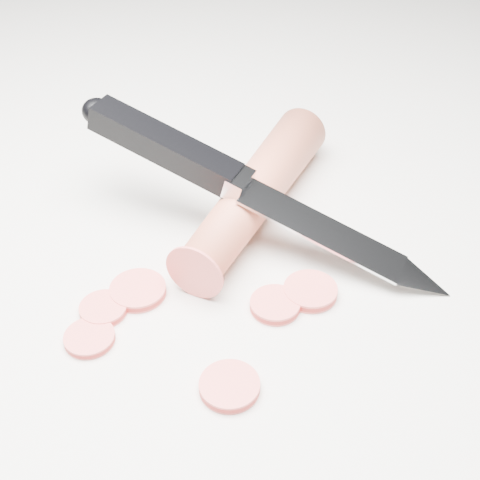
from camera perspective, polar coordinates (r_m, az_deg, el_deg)
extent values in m
plane|color=silver|center=(0.49, -4.76, -0.57)|extent=(2.40, 2.40, 0.00)
cylinder|color=#CE5A3E|center=(0.51, 1.34, 4.11)|extent=(0.14, 0.18, 0.04)
cylinder|color=#EE5751|center=(0.46, -8.70, -4.27)|extent=(0.04, 0.04, 0.01)
cylinder|color=#EE5751|center=(0.46, 6.02, -4.37)|extent=(0.04, 0.04, 0.01)
cylinder|color=#EE5751|center=(0.40, -0.90, -12.36)|extent=(0.04, 0.04, 0.01)
cylinder|color=#EE5751|center=(0.45, -11.59, -5.78)|extent=(0.03, 0.03, 0.01)
cylinder|color=#EE5751|center=(0.44, 3.01, -5.55)|extent=(0.03, 0.03, 0.01)
cylinder|color=#EE5751|center=(0.44, -12.72, -8.16)|extent=(0.03, 0.03, 0.01)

